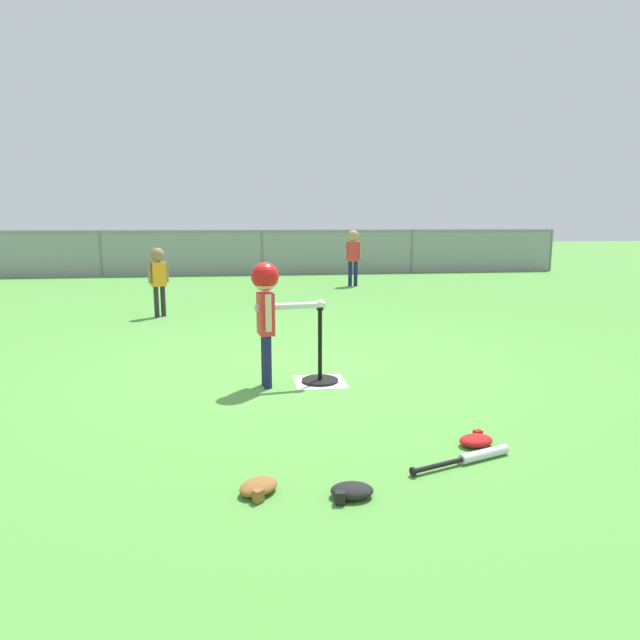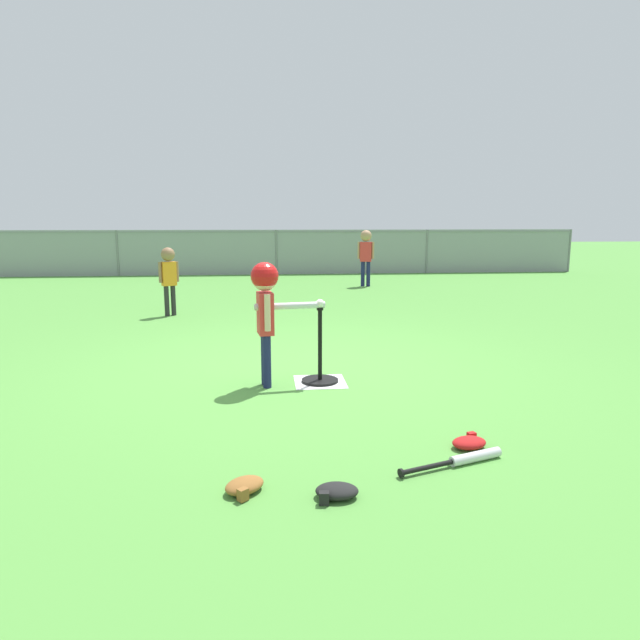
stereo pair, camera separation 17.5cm
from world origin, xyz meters
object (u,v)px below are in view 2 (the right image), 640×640
baseball_on_tee (320,303)px  fielder_deep_center (366,250)px  batter_child (266,299)px  spare_bat_silver (466,459)px  batting_tee (320,371)px  glove_tossed_aside (244,486)px  glove_by_plate (469,442)px  fielder_near_left (169,272)px  glove_near_bats (336,491)px

baseball_on_tee → fielder_deep_center: (1.68, 7.02, 0.07)m
baseball_on_tee → batter_child: batter_child is taller
baseball_on_tee → fielder_deep_center: bearing=76.6°
batter_child → spare_bat_silver: size_ratio=1.57×
batting_tee → fielder_deep_center: bearing=76.6°
batting_tee → glove_tossed_aside: 2.03m
baseball_on_tee → glove_tossed_aside: size_ratio=0.27×
glove_by_plate → batter_child: bearing=130.5°
fielder_deep_center → fielder_near_left: bearing=-136.3°
glove_near_bats → fielder_near_left: bearing=107.0°
baseball_on_tee → fielder_deep_center: 7.21m
glove_near_bats → glove_by_plate: bearing=31.1°
batting_tee → glove_near_bats: 2.06m
spare_bat_silver → glove_near_bats: 0.86m
batter_child → fielder_near_left: bearing=110.8°
fielder_near_left → glove_tossed_aside: fielder_near_left is taller
spare_bat_silver → glove_tossed_aside: (-1.26, -0.22, 0.01)m
baseball_on_tee → batter_child: size_ratio=0.07×
baseball_on_tee → glove_by_plate: bearing=-62.7°
batter_child → glove_tossed_aside: batter_child is taller
batter_child → glove_tossed_aside: size_ratio=3.88×
batting_tee → fielder_deep_center: size_ratio=0.55×
fielder_near_left → batting_tee: bearing=-62.9°
fielder_near_left → glove_near_bats: (1.74, -5.69, -0.61)m
fielder_deep_center → spare_bat_silver: size_ratio=1.77×
glove_by_plate → glove_tossed_aside: bearing=-162.3°
fielder_deep_center → glove_tossed_aside: 9.27m
baseball_on_tee → glove_by_plate: 1.82m
fielder_near_left → glove_near_bats: size_ratio=4.28×
fielder_deep_center → glove_near_bats: size_ratio=5.07×
spare_bat_silver → glove_near_bats: bearing=-157.8°
batter_child → baseball_on_tee: bearing=8.2°
spare_bat_silver → batter_child: bearing=124.2°
fielder_deep_center → fielder_near_left: 4.89m
fielder_deep_center → glove_near_bats: fielder_deep_center is taller
glove_by_plate → spare_bat_silver: bearing=-115.2°
spare_bat_silver → glove_tossed_aside: bearing=-170.2°
glove_tossed_aside → batter_child: bearing=85.9°
glove_by_plate → glove_near_bats: 1.05m
fielder_deep_center → glove_by_plate: fielder_deep_center is taller
fielder_near_left → spare_bat_silver: bearing=-64.7°
spare_bat_silver → batting_tee: bearing=111.3°
batting_tee → fielder_deep_center: (1.68, 7.02, 0.66)m
batter_child → fielder_deep_center: 7.39m
glove_near_bats → spare_bat_silver: bearing=22.2°
baseball_on_tee → fielder_near_left: fielder_near_left is taller
batting_tee → baseball_on_tee: bearing=180.0°
batting_tee → batter_child: size_ratio=0.62×
fielder_near_left → spare_bat_silver: size_ratio=1.49×
baseball_on_tee → spare_bat_silver: baseball_on_tee is taller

